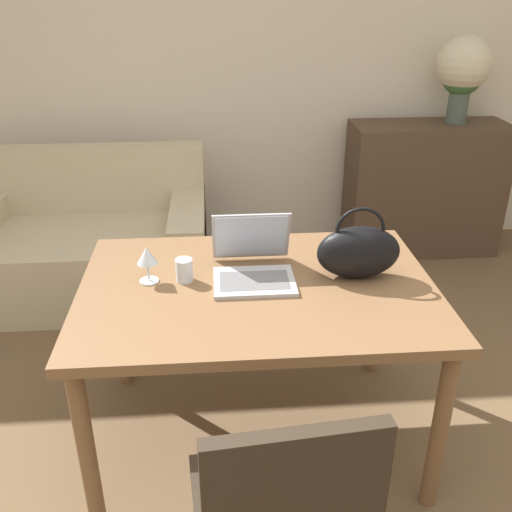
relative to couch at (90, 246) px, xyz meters
The scene contains 9 objects.
wall_back 1.64m from the couch, 34.57° to the left, with size 10.00×0.06×2.70m.
dining_table 1.68m from the couch, 56.13° to the right, with size 1.33×0.92×0.73m.
couch is the anchor object (origin of this frame).
sideboard 2.25m from the couch, 10.40° to the left, with size 1.03×0.40×0.90m.
laptop 1.65m from the couch, 54.71° to the right, with size 0.30×0.33×0.23m.
drinking_glass 1.54m from the couch, 63.82° to the right, with size 0.07×0.07×0.09m.
wine_glass 1.51m from the couch, 68.67° to the right, with size 0.08×0.08×0.14m.
handbag 1.94m from the couch, 45.63° to the right, with size 0.32×0.15×0.28m.
flower_vase 2.59m from the couch, 10.07° to the left, with size 0.34×0.34×0.55m.
Camera 1 is at (-0.26, -1.25, 1.76)m, focal length 40.00 mm.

